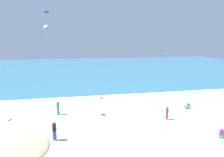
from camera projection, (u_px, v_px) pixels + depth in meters
name	position (u px, v px, depth m)	size (l,w,h in m)	color
ground_plane	(108.00, 117.00, 21.36)	(120.00, 120.00, 0.00)	beige
ocean_water	(85.00, 68.00, 58.53)	(120.00, 60.00, 0.05)	teal
beach_chair_far_left	(188.00, 106.00, 24.01)	(0.64, 0.66, 0.60)	#2D9956
person_0	(58.00, 107.00, 21.79)	(0.44, 0.44, 1.60)	#19ADB2
person_1	(167.00, 112.00, 20.53)	(0.35, 0.35, 1.38)	red
person_2	(221.00, 133.00, 16.95)	(0.64, 0.70, 0.79)	purple
person_3	(54.00, 129.00, 16.21)	(0.46, 0.46, 1.66)	blue
kite_green	(161.00, 52.00, 30.32)	(0.73, 0.31, 1.54)	green
kite_white	(44.00, 26.00, 20.06)	(0.63, 0.72, 1.20)	white
kite_purple	(47.00, 11.00, 25.86)	(0.93, 0.96, 1.65)	purple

